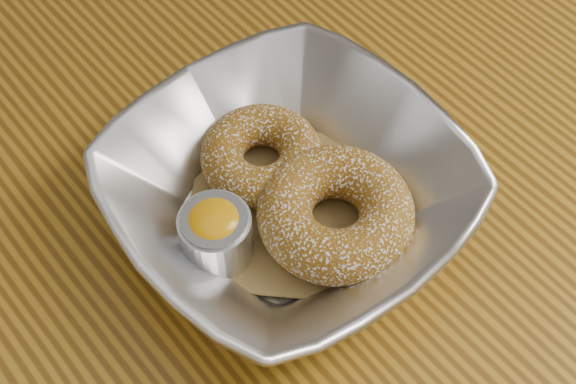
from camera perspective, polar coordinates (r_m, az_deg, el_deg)
table at (r=0.70m, az=4.69°, el=-3.72°), size 1.20×0.80×0.75m
serving_bowl at (r=0.57m, az=0.00°, el=0.02°), size 0.25×0.25×0.06m
parchment at (r=0.59m, az=0.00°, el=-1.16°), size 0.21×0.21×0.00m
donut_back at (r=0.60m, az=-1.89°, el=2.60°), size 0.12×0.12×0.03m
donut_front at (r=0.56m, az=3.40°, el=-1.51°), size 0.14×0.14×0.04m
ramekin at (r=0.55m, az=-5.16°, el=-2.93°), size 0.05×0.05×0.05m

